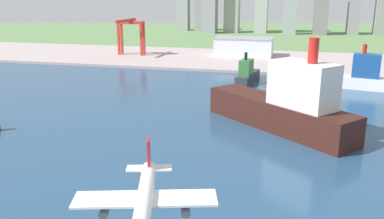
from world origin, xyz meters
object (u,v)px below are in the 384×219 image
Objects in this scene: airplane_landing at (145,201)px; container_barge at (247,74)px; cargo_ship at (285,105)px; warehouse_main at (244,47)px; port_crane_red at (130,28)px; ferry_boat at (375,77)px.

airplane_landing is 0.84× the size of container_barge.
container_barge is at bearing 105.98° from cargo_ship.
container_barge is 0.72× the size of warehouse_main.
cargo_ship is 1.77× the size of container_barge.
cargo_ship reaches higher than airplane_landing.
port_crane_red is (-137.66, 102.88, 24.05)m from container_barge.
warehouse_main is at bearing 130.01° from ferry_boat.
ferry_boat is (58.22, 105.83, -3.68)m from cargo_ship.
container_barge is 89.14m from ferry_boat.
cargo_ship is (25.11, 123.54, -10.18)m from airplane_landing.
warehouse_main is (-24.31, 357.62, -10.79)m from airplane_landing.
cargo_ship is 1.59× the size of port_crane_red.
cargo_ship reaches higher than container_barge.
container_barge is (-5.77, 231.37, -16.23)m from airplane_landing.
cargo_ship is 1.27× the size of warehouse_main.
ferry_boat reaches higher than container_barge.
ferry_boat is 167.46m from warehouse_main.
ferry_boat is at bearing -49.99° from warehouse_main.
airplane_landing is at bearing -109.96° from ferry_boat.
ferry_boat is at bearing 70.04° from airplane_landing.
container_barge is at bearing -36.77° from port_crane_red.
port_crane_red is at bearing 113.22° from airplane_landing.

